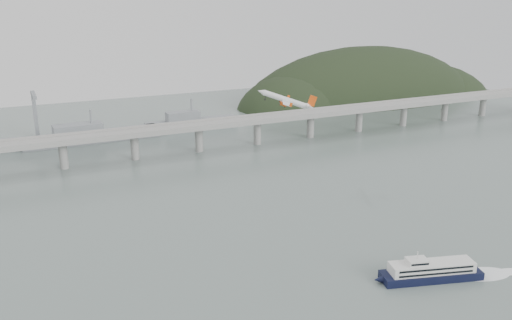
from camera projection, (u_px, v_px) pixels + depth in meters
ground at (309, 270)px, 240.20m from camera, size 900.00×900.00×0.00m
bridge at (172, 132)px, 407.16m from camera, size 800.00×22.00×23.90m
headland at (372, 113)px, 649.13m from camera, size 365.00×155.00×156.00m
ferry at (431, 271)px, 232.07m from camera, size 70.59×27.33×13.61m
airliner at (286, 100)px, 311.80m from camera, size 31.98×30.39×13.27m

